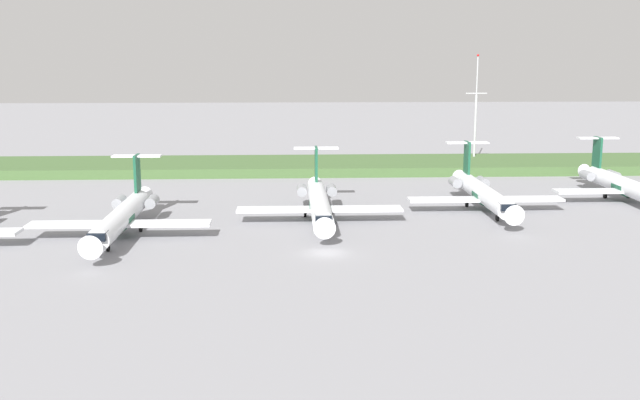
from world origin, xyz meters
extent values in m
plane|color=gray|center=(0.00, 30.00, 0.00)|extent=(500.00, 500.00, 0.00)
cube|color=#426033|center=(0.00, 63.30, 0.90)|extent=(320.00, 20.00, 1.80)
cylinder|color=silver|center=(-25.64, 9.34, 2.45)|extent=(2.70, 24.00, 2.70)
cone|color=silver|center=(-25.64, -4.16, 2.45)|extent=(2.70, 3.00, 2.70)
cone|color=silver|center=(-25.64, 23.34, 2.45)|extent=(2.30, 4.00, 2.29)
cube|color=black|center=(-25.64, -2.26, 2.92)|extent=(2.02, 1.80, 0.90)
cylinder|color=#195138|center=(-25.64, 9.34, 2.30)|extent=(2.76, 3.60, 2.76)
cube|color=silver|center=(-31.55, 8.34, 1.84)|extent=(11.00, 3.20, 0.36)
cube|color=silver|center=(-19.74, 8.34, 1.84)|extent=(11.00, 3.20, 0.36)
cube|color=#195138|center=(-25.64, 20.34, 6.40)|extent=(0.36, 3.20, 5.20)
cube|color=silver|center=(-25.64, 20.64, 8.80)|extent=(6.80, 1.80, 0.24)
cylinder|color=gray|center=(-27.89, 18.54, 2.65)|extent=(1.50, 3.40, 1.50)
cylinder|color=gray|center=(-23.39, 18.54, 2.65)|extent=(1.50, 3.40, 1.50)
cylinder|color=gray|center=(-25.64, 1.90, 1.00)|extent=(0.20, 0.20, 0.65)
cylinder|color=black|center=(-25.64, 1.90, 0.45)|extent=(0.30, 0.90, 0.90)
cylinder|color=black|center=(-27.54, 11.74, 0.45)|extent=(0.35, 0.90, 0.90)
cylinder|color=black|center=(-23.74, 11.74, 0.45)|extent=(0.35, 0.90, 0.90)
cylinder|color=silver|center=(-0.09, 17.25, 2.45)|extent=(2.70, 24.00, 2.70)
cone|color=silver|center=(-0.09, 3.75, 2.45)|extent=(2.70, 3.00, 2.70)
cone|color=silver|center=(-0.09, 31.25, 2.45)|extent=(2.29, 4.00, 2.29)
cube|color=black|center=(-0.09, 5.65, 2.92)|extent=(2.03, 1.80, 0.90)
cylinder|color=#195138|center=(-0.09, 17.25, 2.30)|extent=(2.76, 3.60, 2.76)
cube|color=silver|center=(-5.99, 16.25, 1.84)|extent=(11.00, 3.20, 0.36)
cube|color=silver|center=(5.82, 16.25, 1.84)|extent=(11.00, 3.20, 0.36)
cube|color=#195138|center=(-0.09, 28.25, 6.40)|extent=(0.36, 3.20, 5.20)
cube|color=silver|center=(-0.09, 28.55, 8.80)|extent=(6.80, 1.80, 0.24)
cylinder|color=gray|center=(-2.34, 26.45, 2.65)|extent=(1.50, 3.40, 1.50)
cylinder|color=gray|center=(2.16, 26.45, 2.65)|extent=(1.50, 3.40, 1.50)
cylinder|color=gray|center=(-0.09, 9.81, 1.00)|extent=(0.20, 0.20, 0.65)
cylinder|color=black|center=(-0.09, 9.81, 0.45)|extent=(0.30, 0.90, 0.90)
cylinder|color=black|center=(-1.99, 19.65, 0.45)|extent=(0.35, 0.90, 0.90)
cylinder|color=black|center=(1.81, 19.65, 0.45)|extent=(0.35, 0.90, 0.90)
cylinder|color=silver|center=(24.68, 23.27, 2.45)|extent=(2.70, 24.00, 2.70)
cone|color=silver|center=(24.68, 9.77, 2.45)|extent=(2.70, 3.00, 2.70)
cone|color=silver|center=(24.68, 37.27, 2.45)|extent=(2.30, 4.00, 2.29)
cube|color=black|center=(24.68, 11.67, 2.92)|extent=(2.02, 1.80, 0.90)
cylinder|color=#195138|center=(24.68, 23.27, 2.30)|extent=(2.76, 3.60, 2.76)
cube|color=silver|center=(18.78, 22.27, 1.84)|extent=(11.00, 3.20, 0.36)
cube|color=silver|center=(30.59, 22.27, 1.84)|extent=(11.00, 3.20, 0.36)
cube|color=#195138|center=(24.68, 34.27, 6.40)|extent=(0.36, 3.20, 5.20)
cube|color=silver|center=(24.68, 34.57, 8.80)|extent=(6.80, 1.80, 0.24)
cylinder|color=gray|center=(22.43, 32.47, 2.65)|extent=(1.50, 3.40, 1.50)
cylinder|color=gray|center=(26.93, 32.47, 2.65)|extent=(1.50, 3.40, 1.50)
cylinder|color=gray|center=(24.68, 15.83, 1.00)|extent=(0.20, 0.20, 0.65)
cylinder|color=black|center=(24.68, 15.83, 0.45)|extent=(0.30, 0.90, 0.90)
cylinder|color=black|center=(22.78, 25.67, 0.45)|extent=(0.35, 0.90, 0.90)
cylinder|color=black|center=(26.58, 25.67, 0.45)|extent=(0.35, 0.90, 0.90)
cylinder|color=silver|center=(48.66, 29.05, 2.45)|extent=(2.70, 24.00, 2.70)
cone|color=silver|center=(48.66, 43.05, 2.45)|extent=(2.30, 4.00, 2.29)
cylinder|color=#195138|center=(48.66, 29.05, 2.30)|extent=(2.76, 3.60, 2.76)
cube|color=silver|center=(42.76, 28.05, 1.84)|extent=(11.00, 3.20, 0.36)
cube|color=#195138|center=(48.66, 40.05, 6.40)|extent=(0.36, 3.20, 5.20)
cube|color=silver|center=(48.66, 40.35, 8.80)|extent=(6.80, 1.80, 0.24)
cylinder|color=gray|center=(46.41, 38.25, 2.65)|extent=(1.50, 3.40, 1.50)
cylinder|color=gray|center=(50.91, 38.25, 2.65)|extent=(1.50, 3.40, 1.50)
cylinder|color=black|center=(46.76, 31.45, 0.45)|extent=(0.35, 0.90, 0.90)
cylinder|color=black|center=(50.56, 31.45, 0.45)|extent=(0.35, 0.90, 0.90)
cylinder|color=#B2B2B7|center=(34.73, 68.82, 7.30)|extent=(0.50, 0.50, 14.59)
cylinder|color=#B2B2B7|center=(34.73, 68.82, 18.52)|extent=(0.28, 0.28, 7.86)
cube|color=#B2B2B7|center=(34.73, 68.82, 14.99)|extent=(4.40, 0.20, 0.20)
sphere|color=red|center=(34.73, 68.82, 22.70)|extent=(0.50, 0.50, 0.50)
camera|label=1|loc=(-4.36, -82.52, 22.66)|focal=41.14mm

